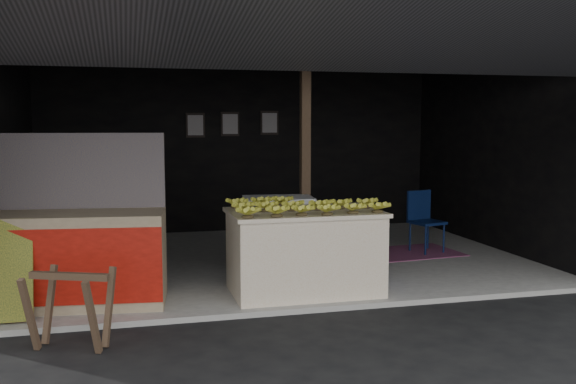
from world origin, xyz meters
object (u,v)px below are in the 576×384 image
object	(u,v)px
neighbor_stall	(80,254)
water_barrel	(362,261)
white_crate	(279,235)
banana_table	(304,251)
sawhorse	(70,301)
plastic_chair	(423,216)

from	to	relation	value
neighbor_stall	water_barrel	distance (m)	3.20
white_crate	neighbor_stall	xyz separation A→B (m)	(-2.35, -0.92, 0.05)
banana_table	sawhorse	world-z (taller)	banana_table
white_crate	sawhorse	distance (m)	3.19
white_crate	neighbor_stall	world-z (taller)	neighbor_stall
neighbor_stall	sawhorse	distance (m)	1.23
white_crate	water_barrel	distance (m)	1.17
sawhorse	water_barrel	size ratio (longest dim) A/B	1.48
white_crate	plastic_chair	world-z (taller)	white_crate
sawhorse	water_barrel	xyz separation A→B (m)	(3.20, 1.34, -0.10)
neighbor_stall	sawhorse	world-z (taller)	neighbor_stall
neighbor_stall	water_barrel	xyz separation A→B (m)	(3.18, 0.12, -0.26)
banana_table	white_crate	size ratio (longest dim) A/B	1.74
banana_table	white_crate	xyz separation A→B (m)	(-0.05, 1.03, 0.02)
banana_table	sawhorse	bearing A→B (deg)	-155.19
neighbor_stall	plastic_chair	bearing A→B (deg)	26.26
banana_table	neighbor_stall	size ratio (longest dim) A/B	0.93
banana_table	sawhorse	xyz separation A→B (m)	(-2.41, -1.11, -0.10)
banana_table	neighbor_stall	xyz separation A→B (m)	(-2.40, 0.11, 0.07)
sawhorse	plastic_chair	size ratio (longest dim) A/B	0.88
banana_table	sawhorse	size ratio (longest dim) A/B	2.12
neighbor_stall	plastic_chair	size ratio (longest dim) A/B	2.02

